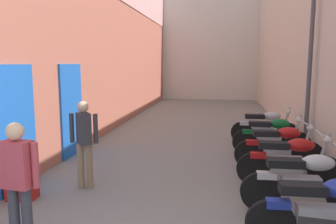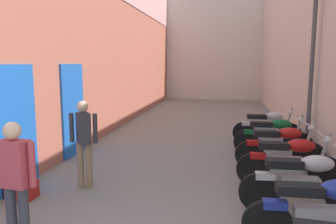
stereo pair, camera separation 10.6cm
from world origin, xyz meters
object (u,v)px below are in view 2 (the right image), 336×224
(motorcycle_third, at_px, (304,181))
(pedestrian_by_doorway, at_px, (15,178))
(motorcycle_sixth, at_px, (273,135))
(motorcycle_seventh, at_px, (267,126))
(pedestrian_mid_alley, at_px, (84,138))
(plastic_crate, at_px, (22,190))
(motorcycle_fourth, at_px, (290,160))
(motorcycle_second, at_px, (324,212))
(street_lamp, at_px, (308,48))
(motorcycle_fifth, at_px, (280,146))

(motorcycle_third, height_order, pedestrian_by_doorway, pedestrian_by_doorway)
(motorcycle_sixth, height_order, motorcycle_seventh, same)
(pedestrian_mid_alley, height_order, plastic_crate, pedestrian_mid_alley)
(motorcycle_third, xyz_separation_m, motorcycle_fourth, (0.00, 1.08, 0.00))
(motorcycle_second, relative_size, motorcycle_third, 1.00)
(motorcycle_fourth, relative_size, motorcycle_sixth, 1.00)
(plastic_crate, height_order, street_lamp, street_lamp)
(motorcycle_fourth, relative_size, plastic_crate, 4.21)
(motorcycle_third, relative_size, motorcycle_seventh, 1.00)
(motorcycle_fifth, distance_m, plastic_crate, 5.02)
(motorcycle_third, bearing_deg, pedestrian_by_doorway, -154.82)
(motorcycle_fifth, relative_size, street_lamp, 0.42)
(motorcycle_second, relative_size, motorcycle_fourth, 1.00)
(motorcycle_seventh, height_order, street_lamp, street_lamp)
(motorcycle_second, relative_size, motorcycle_fifth, 1.00)
(plastic_crate, bearing_deg, motorcycle_sixth, 37.15)
(motorcycle_third, relative_size, street_lamp, 0.42)
(pedestrian_by_doorway, distance_m, plastic_crate, 1.91)
(motorcycle_fourth, relative_size, motorcycle_seventh, 1.00)
(motorcycle_fourth, height_order, pedestrian_mid_alley, pedestrian_mid_alley)
(pedestrian_by_doorway, relative_size, plastic_crate, 3.57)
(motorcycle_fourth, xyz_separation_m, pedestrian_by_doorway, (-3.51, -2.73, 0.42))
(street_lamp, bearing_deg, plastic_crate, -146.38)
(motorcycle_seventh, distance_m, street_lamp, 2.46)
(motorcycle_second, relative_size, motorcycle_sixth, 1.00)
(motorcycle_fourth, height_order, motorcycle_fifth, same)
(motorcycle_third, distance_m, motorcycle_fourth, 1.08)
(motorcycle_fifth, bearing_deg, motorcycle_sixth, 90.00)
(motorcycle_fourth, bearing_deg, motorcycle_second, -90.00)
(pedestrian_mid_alley, xyz_separation_m, plastic_crate, (-0.83, -0.63, -0.78))
(motorcycle_seventh, bearing_deg, motorcycle_second, -90.00)
(motorcycle_sixth, height_order, plastic_crate, motorcycle_sixth)
(motorcycle_second, xyz_separation_m, motorcycle_sixth, (-0.00, 4.22, 0.00))
(motorcycle_fourth, xyz_separation_m, street_lamp, (0.69, 2.17, 2.07))
(pedestrian_by_doorway, bearing_deg, motorcycle_sixth, 54.09)
(motorcycle_third, relative_size, plastic_crate, 4.21)
(pedestrian_mid_alley, relative_size, plastic_crate, 3.57)
(motorcycle_fifth, height_order, pedestrian_mid_alley, pedestrian_mid_alley)
(motorcycle_fourth, distance_m, motorcycle_sixth, 2.12)
(motorcycle_second, distance_m, motorcycle_fifth, 3.15)
(pedestrian_mid_alley, bearing_deg, motorcycle_third, -7.17)
(motorcycle_third, xyz_separation_m, motorcycle_fifth, (-0.00, 2.12, 0.00))
(motorcycle_second, relative_size, street_lamp, 0.42)
(motorcycle_fourth, bearing_deg, motorcycle_third, -90.00)
(motorcycle_second, bearing_deg, motorcycle_fourth, 90.00)
(motorcycle_sixth, distance_m, pedestrian_mid_alley, 4.55)
(motorcycle_second, bearing_deg, pedestrian_mid_alley, 157.70)
(motorcycle_fifth, height_order, street_lamp, street_lamp)
(street_lamp, bearing_deg, motorcycle_fourth, -107.75)
(motorcycle_second, bearing_deg, street_lamp, 80.77)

